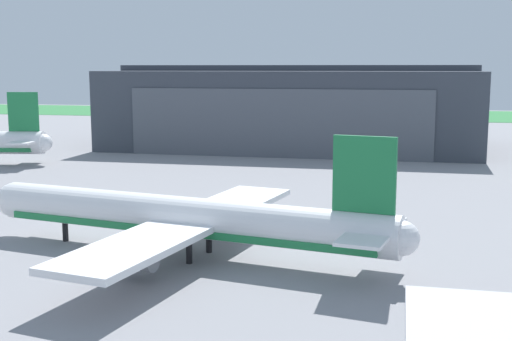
% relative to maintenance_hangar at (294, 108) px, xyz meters
% --- Properties ---
extents(ground_plane, '(440.00, 440.00, 0.00)m').
position_rel_maintenance_hangar_xyz_m(ground_plane, '(-4.88, -85.19, -8.21)').
color(ground_plane, gray).
extents(grass_field_strip, '(440.00, 56.00, 0.08)m').
position_rel_maintenance_hangar_xyz_m(grass_field_strip, '(-4.88, 101.35, -8.17)').
color(grass_field_strip, '#337A41').
rests_on(grass_field_strip, ground_plane).
extents(maintenance_hangar, '(75.56, 39.93, 17.33)m').
position_rel_maintenance_hangar_xyz_m(maintenance_hangar, '(0.00, 0.00, 0.00)').
color(maintenance_hangar, '#383D47').
rests_on(maintenance_hangar, ground_plane).
extents(airliner_near_right, '(41.53, 34.94, 11.57)m').
position_rel_maintenance_hangar_xyz_m(airliner_near_right, '(4.25, -86.45, -4.72)').
color(airliner_near_right, white).
rests_on(airliner_near_right, ground_plane).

